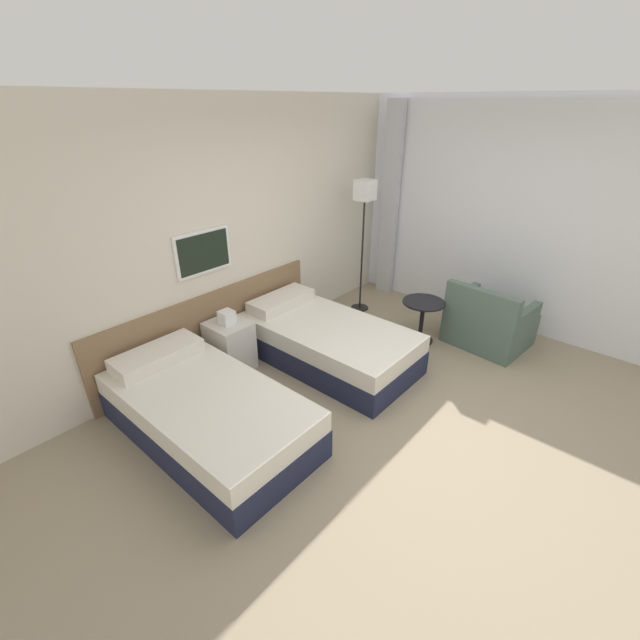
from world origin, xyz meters
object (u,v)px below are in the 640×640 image
Objects in this scene: nightstand at (230,345)px; floor_lamp at (364,205)px; bed_near_window at (327,341)px; side_table at (422,313)px; armchair at (488,324)px; bed_near_door at (207,412)px.

nightstand is 2.43m from floor_lamp.
bed_near_window is 1.05m from nightstand.
side_table is at bearing -102.99° from floor_lamp.
floor_lamp is (2.13, -0.17, 1.16)m from nightstand.
floor_lamp is 1.91× the size of armchair.
nightstand reaches higher than bed_near_window.
nightstand reaches higher than bed_near_door.
bed_near_window is at bearing -158.84° from floor_lamp.
side_table is (-0.25, -1.09, -1.07)m from floor_lamp.
side_table is at bearing -28.06° from bed_near_window.
bed_near_door is 3.20m from floor_lamp.
bed_near_window is 1.95m from armchair.
bed_near_window is 3.67× the size of side_table.
bed_near_door is 1.00× the size of bed_near_window.
bed_near_door and bed_near_window have the same top height.
floor_lamp is (2.92, 0.51, 1.20)m from bed_near_door.
armchair reaches higher than bed_near_door.
armchair is at bearing -38.91° from nightstand.
floor_lamp is at bearing 77.01° from side_table.
floor_lamp is at bearing -4.54° from nightstand.
armchair reaches higher than nightstand.
bed_near_window is 1.87m from floor_lamp.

